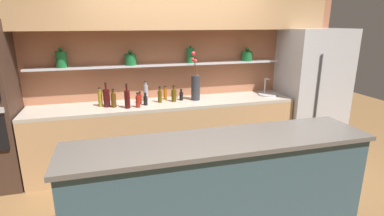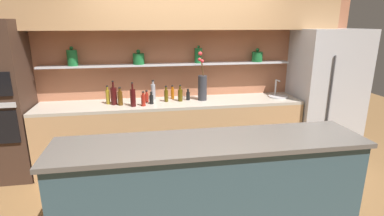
% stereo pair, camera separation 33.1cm
% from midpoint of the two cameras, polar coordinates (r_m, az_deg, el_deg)
% --- Properties ---
extents(ground_plane, '(12.00, 12.00, 0.00)m').
position_cam_midpoint_polar(ground_plane, '(3.43, -0.72, -19.18)').
color(ground_plane, brown).
extents(back_wall_unit, '(5.20, 0.44, 2.60)m').
position_cam_midpoint_polar(back_wall_unit, '(4.32, -6.16, 10.24)').
color(back_wall_unit, '#A86647').
rests_on(back_wall_unit, ground_plane).
extents(back_counter_unit, '(3.61, 0.62, 0.92)m').
position_cam_midpoint_polar(back_counter_unit, '(4.27, -7.11, -4.94)').
color(back_counter_unit, tan).
rests_on(back_counter_unit, ground_plane).
extents(island_counter, '(2.66, 0.61, 1.02)m').
position_cam_midpoint_polar(island_counter, '(2.78, 1.77, -15.78)').
color(island_counter, '#334C56').
rests_on(island_counter, ground_plane).
extents(refrigerator, '(0.93, 0.73, 1.89)m').
position_cam_midpoint_polar(refrigerator, '(4.95, 19.99, 3.00)').
color(refrigerator, '#B7B7BC').
rests_on(refrigerator, ground_plane).
extents(flower_vase, '(0.13, 0.14, 0.68)m').
position_cam_midpoint_polar(flower_vase, '(4.19, -1.60, 4.23)').
color(flower_vase, '#2D2D33').
rests_on(flower_vase, back_counter_unit).
extents(sink_fixture, '(0.28, 0.28, 0.25)m').
position_cam_midpoint_polar(sink_fixture, '(4.61, 12.25, 2.71)').
color(sink_fixture, '#B7B7BC').
rests_on(sink_fixture, back_counter_unit).
extents(bottle_wine_0, '(0.07, 0.07, 0.32)m').
position_cam_midpoint_polar(bottle_wine_0, '(3.92, -14.62, 1.65)').
color(bottle_wine_0, '#380C0C').
rests_on(bottle_wine_0, back_counter_unit).
extents(bottle_spirit_1, '(0.07, 0.07, 0.24)m').
position_cam_midpoint_polar(bottle_spirit_1, '(4.02, -17.03, 1.50)').
color(bottle_spirit_1, '#4C2D0C').
rests_on(bottle_spirit_1, back_counter_unit).
extents(bottle_sauce_2, '(0.05, 0.05, 0.17)m').
position_cam_midpoint_polar(bottle_sauce_2, '(4.02, -11.20, 1.45)').
color(bottle_sauce_2, black).
rests_on(bottle_sauce_2, back_counter_unit).
extents(bottle_oil_3, '(0.06, 0.06, 0.23)m').
position_cam_midpoint_polar(bottle_oil_3, '(4.14, -5.77, 2.41)').
color(bottle_oil_3, '#47380A').
rests_on(bottle_oil_3, back_counter_unit).
extents(bottle_sauce_4, '(0.05, 0.05, 0.16)m').
position_cam_midpoint_polar(bottle_sauce_4, '(4.21, -4.31, 2.34)').
color(bottle_sauce_4, black).
rests_on(bottle_sauce_4, back_counter_unit).
extents(bottle_oil_5, '(0.05, 0.05, 0.25)m').
position_cam_midpoint_polar(bottle_oil_5, '(4.10, -19.33, 1.65)').
color(bottle_oil_5, olive).
rests_on(bottle_oil_5, back_counter_unit).
extents(bottle_oil_6, '(0.05, 0.05, 0.22)m').
position_cam_midpoint_polar(bottle_oil_6, '(4.12, -8.45, 2.24)').
color(bottle_oil_6, '#47380A').
rests_on(bottle_oil_6, back_counter_unit).
extents(bottle_sauce_7, '(0.05, 0.05, 0.16)m').
position_cam_midpoint_polar(bottle_sauce_7, '(4.13, -12.15, 1.78)').
color(bottle_sauce_7, maroon).
rests_on(bottle_sauce_7, back_counter_unit).
extents(bottle_sauce_8, '(0.05, 0.05, 0.19)m').
position_cam_midpoint_polar(bottle_sauce_8, '(4.27, -7.33, 2.72)').
color(bottle_sauce_8, '#9E4C0A').
rests_on(bottle_sauce_8, back_counter_unit).
extents(bottle_spirit_9, '(0.06, 0.06, 0.28)m').
position_cam_midpoint_polar(bottle_spirit_9, '(4.25, -11.01, 2.93)').
color(bottle_spirit_9, gray).
rests_on(bottle_spirit_9, back_counter_unit).
extents(bottle_wine_10, '(0.08, 0.08, 0.32)m').
position_cam_midpoint_polar(bottle_wine_10, '(4.06, -18.23, 1.82)').
color(bottle_wine_10, '#380C0C').
rests_on(bottle_wine_10, back_counter_unit).
extents(bottle_sauce_11, '(0.06, 0.06, 0.20)m').
position_cam_midpoint_polar(bottle_sauce_11, '(3.93, -12.66, 1.23)').
color(bottle_sauce_11, maroon).
rests_on(bottle_sauce_11, back_counter_unit).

